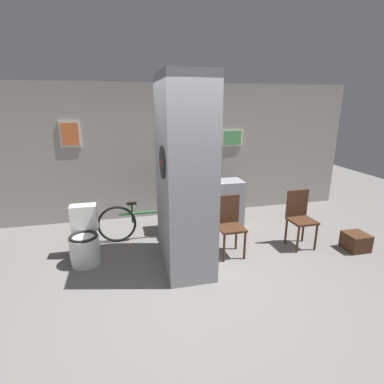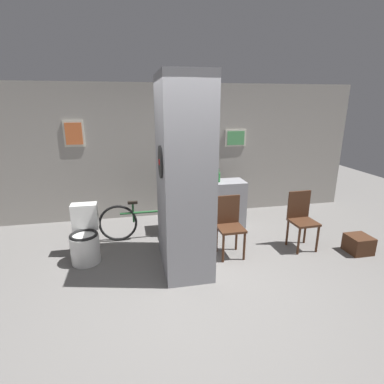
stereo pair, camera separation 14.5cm
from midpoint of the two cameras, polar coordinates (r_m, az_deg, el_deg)
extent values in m
plane|color=slate|center=(3.99, -1.48, -17.56)|extent=(14.00, 14.00, 0.00)
cube|color=gray|center=(5.97, -6.94, 7.49)|extent=(8.00, 0.06, 2.60)
cube|color=beige|center=(5.91, -22.85, 10.13)|extent=(0.36, 0.02, 0.48)
cube|color=#D86633|center=(5.90, -22.87, 10.12)|extent=(0.30, 0.01, 0.39)
cube|color=beige|center=(6.25, 7.04, 10.20)|extent=(0.44, 0.02, 0.34)
cube|color=#4C9959|center=(6.23, 7.09, 10.19)|extent=(0.36, 0.01, 0.28)
cube|color=gray|center=(4.00, -2.49, 2.99)|extent=(0.62, 1.17, 2.60)
cylinder|color=black|center=(3.67, -6.80, 5.63)|extent=(0.03, 0.40, 0.40)
cylinder|color=red|center=(3.67, -7.03, 5.62)|extent=(0.01, 0.07, 0.07)
cube|color=gray|center=(5.46, 1.81, -2.58)|extent=(1.38, 0.44, 0.88)
cylinder|color=white|center=(4.65, -20.56, -10.42)|extent=(0.41, 0.41, 0.42)
torus|color=black|center=(4.56, -20.85, -7.93)|extent=(0.40, 0.40, 0.04)
cube|color=white|center=(4.74, -20.71, -4.60)|extent=(0.37, 0.20, 0.39)
cylinder|color=#422616|center=(4.44, 5.17, -10.62)|extent=(0.04, 0.04, 0.43)
cylinder|color=#422616|center=(4.55, 9.10, -10.05)|extent=(0.04, 0.04, 0.43)
cylinder|color=#422616|center=(4.71, 3.84, -8.87)|extent=(0.04, 0.04, 0.43)
cylinder|color=#422616|center=(4.82, 7.56, -8.39)|extent=(0.04, 0.04, 0.43)
cube|color=#422616|center=(4.53, 6.51, -6.81)|extent=(0.39, 0.39, 0.04)
cube|color=#422616|center=(4.59, 5.84, -3.24)|extent=(0.38, 0.04, 0.44)
cylinder|color=#422616|center=(4.92, 18.70, -8.63)|extent=(0.04, 0.04, 0.43)
cylinder|color=#422616|center=(5.10, 21.77, -8.04)|extent=(0.04, 0.04, 0.43)
cylinder|color=#422616|center=(5.16, 16.70, -7.21)|extent=(0.04, 0.04, 0.43)
cylinder|color=#422616|center=(5.34, 19.69, -6.70)|extent=(0.04, 0.04, 0.43)
cube|color=#422616|center=(5.04, 19.47, -5.20)|extent=(0.39, 0.39, 0.04)
cube|color=#422616|center=(5.09, 18.63, -2.02)|extent=(0.38, 0.04, 0.44)
torus|color=black|center=(5.14, -14.88, -5.95)|extent=(0.63, 0.04, 0.63)
torus|color=black|center=(5.20, -3.52, -5.11)|extent=(0.63, 0.04, 0.63)
cylinder|color=#266633|center=(5.09, -9.25, -3.86)|extent=(0.94, 0.04, 0.04)
cylinder|color=#266633|center=(5.08, -12.13, -4.06)|extent=(0.03, 0.03, 0.33)
cylinder|color=#266633|center=(5.13, -4.11, -3.47)|extent=(0.03, 0.03, 0.30)
cube|color=black|center=(5.02, -12.26, -2.11)|extent=(0.16, 0.06, 0.04)
cylinder|color=#262626|center=(5.08, -4.15, -1.91)|extent=(0.03, 0.42, 0.03)
cylinder|color=#19598C|center=(5.31, 2.81, 3.02)|extent=(0.07, 0.07, 0.21)
cylinder|color=#19598C|center=(5.27, 2.83, 4.64)|extent=(0.03, 0.03, 0.09)
sphere|color=#333333|center=(5.26, 2.84, 5.22)|extent=(0.03, 0.03, 0.03)
cylinder|color=#267233|center=(5.34, 3.95, 2.82)|extent=(0.07, 0.07, 0.17)
cylinder|color=#267233|center=(5.31, 3.97, 4.06)|extent=(0.03, 0.03, 0.07)
sphere|color=#333333|center=(5.30, 3.98, 4.53)|extent=(0.03, 0.03, 0.03)
cube|color=#422616|center=(5.41, 28.05, -8.34)|extent=(0.34, 0.34, 0.27)
camera|label=1|loc=(0.07, -90.92, -0.28)|focal=28.00mm
camera|label=2|loc=(0.07, 89.08, 0.28)|focal=28.00mm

